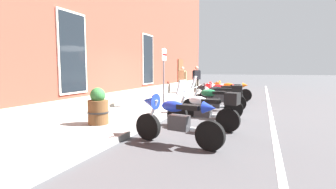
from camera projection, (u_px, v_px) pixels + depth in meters
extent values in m
plane|color=#38383A|center=(181.00, 111.00, 9.54)|extent=(140.00, 140.00, 0.00)
cube|color=slate|center=(149.00, 108.00, 10.00)|extent=(33.16, 2.66, 0.14)
cube|color=silver|center=(271.00, 117.00, 8.42)|extent=(33.16, 0.12, 0.01)
cube|color=brown|center=(45.00, 7.00, 11.38)|extent=(27.16, 7.70, 8.84)
cube|color=gray|center=(121.00, 99.00, 10.43)|extent=(27.16, 0.10, 0.70)
cube|color=silver|center=(72.00, 53.00, 7.73)|extent=(1.22, 0.06, 2.52)
cube|color=black|center=(73.00, 53.00, 7.72)|extent=(1.10, 0.03, 2.40)
cube|color=silver|center=(148.00, 59.00, 12.79)|extent=(1.22, 0.06, 2.52)
cube|color=black|center=(148.00, 59.00, 12.78)|extent=(1.10, 0.03, 2.40)
cube|color=brown|center=(180.00, 76.00, 17.94)|extent=(1.10, 0.08, 2.30)
cylinder|color=black|center=(148.00, 127.00, 5.69)|extent=(0.23, 0.62, 0.61)
cylinder|color=black|center=(210.00, 136.00, 4.92)|extent=(0.23, 0.62, 0.61)
cylinder|color=silver|center=(152.00, 115.00, 5.61)|extent=(0.13, 0.34, 0.69)
cube|color=#28282B|center=(179.00, 123.00, 5.26)|extent=(0.30, 0.47, 0.32)
ellipsoid|color=#192D9E|center=(173.00, 106.00, 5.30)|extent=(0.35, 0.56, 0.24)
cube|color=black|center=(189.00, 107.00, 5.11)|extent=(0.31, 0.51, 0.10)
cylinder|color=silver|center=(154.00, 97.00, 5.53)|extent=(0.62, 0.15, 0.04)
cylinder|color=silver|center=(194.00, 129.00, 5.22)|extent=(0.17, 0.46, 0.09)
cone|color=#192D9E|center=(150.00, 101.00, 5.61)|extent=(0.42, 0.40, 0.36)
cone|color=#192D9E|center=(209.00, 108.00, 4.87)|extent=(0.28, 0.30, 0.24)
cylinder|color=black|center=(177.00, 115.00, 7.16)|extent=(0.24, 0.63, 0.62)
cylinder|color=black|center=(228.00, 120.00, 6.38)|extent=(0.24, 0.63, 0.62)
cylinder|color=silver|center=(180.00, 106.00, 7.08)|extent=(0.13, 0.32, 0.63)
cube|color=#28282B|center=(203.00, 111.00, 6.72)|extent=(0.30, 0.47, 0.32)
ellipsoid|color=#B7BABF|center=(198.00, 101.00, 6.77)|extent=(0.35, 0.56, 0.24)
cube|color=black|center=(211.00, 101.00, 6.58)|extent=(0.31, 0.51, 0.10)
cylinder|color=silver|center=(183.00, 93.00, 7.00)|extent=(0.62, 0.15, 0.04)
cylinder|color=silver|center=(215.00, 116.00, 6.68)|extent=(0.17, 0.46, 0.09)
cube|color=#B2BCC6|center=(181.00, 87.00, 7.01)|extent=(0.38, 0.21, 0.40)
cube|color=black|center=(232.00, 99.00, 6.27)|extent=(0.41, 0.38, 0.30)
cylinder|color=black|center=(190.00, 107.00, 8.53)|extent=(0.15, 0.62, 0.61)
cylinder|color=black|center=(233.00, 109.00, 8.10)|extent=(0.15, 0.62, 0.61)
cylinder|color=silver|center=(193.00, 99.00, 8.47)|extent=(0.09, 0.34, 0.69)
cube|color=#28282B|center=(213.00, 103.00, 8.28)|extent=(0.24, 0.45, 0.32)
ellipsoid|color=#195633|center=(209.00, 93.00, 8.29)|extent=(0.29, 0.53, 0.24)
cube|color=black|center=(220.00, 93.00, 8.18)|extent=(0.25, 0.49, 0.10)
cylinder|color=silver|center=(196.00, 87.00, 8.40)|extent=(0.62, 0.07, 0.04)
cylinder|color=silver|center=(222.00, 107.00, 8.32)|extent=(0.12, 0.45, 0.09)
cube|color=#B2BCC6|center=(194.00, 82.00, 8.40)|extent=(0.37, 0.16, 0.40)
cube|color=black|center=(237.00, 90.00, 8.01)|extent=(0.38, 0.34, 0.30)
cylinder|color=black|center=(199.00, 102.00, 9.99)|extent=(0.16, 0.62, 0.62)
cylinder|color=black|center=(238.00, 103.00, 9.55)|extent=(0.16, 0.62, 0.62)
cylinder|color=silver|center=(202.00, 95.00, 9.93)|extent=(0.09, 0.33, 0.68)
cube|color=#28282B|center=(220.00, 98.00, 9.74)|extent=(0.25, 0.45, 0.32)
ellipsoid|color=black|center=(216.00, 90.00, 9.75)|extent=(0.29, 0.53, 0.24)
cube|color=black|center=(226.00, 89.00, 9.63)|extent=(0.25, 0.49, 0.10)
cylinder|color=silver|center=(204.00, 85.00, 9.87)|extent=(0.62, 0.07, 0.04)
cylinder|color=silver|center=(228.00, 101.00, 9.77)|extent=(0.12, 0.45, 0.09)
cone|color=black|center=(201.00, 87.00, 9.92)|extent=(0.38, 0.36, 0.36)
cone|color=black|center=(238.00, 89.00, 9.50)|extent=(0.26, 0.27, 0.24)
cylinder|color=black|center=(206.00, 97.00, 11.57)|extent=(0.19, 0.66, 0.65)
cylinder|color=black|center=(236.00, 98.00, 10.96)|extent=(0.19, 0.66, 0.65)
cylinder|color=silver|center=(208.00, 91.00, 11.50)|extent=(0.11, 0.32, 0.65)
cube|color=#28282B|center=(222.00, 94.00, 11.22)|extent=(0.27, 0.46, 0.32)
ellipsoid|color=red|center=(219.00, 87.00, 11.26)|extent=(0.32, 0.55, 0.24)
cube|color=black|center=(227.00, 87.00, 11.09)|extent=(0.27, 0.50, 0.10)
cylinder|color=silver|center=(210.00, 83.00, 11.43)|extent=(0.62, 0.11, 0.04)
cylinder|color=silver|center=(229.00, 97.00, 11.21)|extent=(0.14, 0.46, 0.09)
cone|color=red|center=(207.00, 85.00, 11.50)|extent=(0.40, 0.38, 0.36)
cone|color=red|center=(236.00, 87.00, 10.92)|extent=(0.27, 0.29, 0.24)
cylinder|color=black|center=(216.00, 94.00, 13.15)|extent=(0.19, 0.64, 0.63)
cylinder|color=black|center=(245.00, 95.00, 12.47)|extent=(0.19, 0.64, 0.63)
cylinder|color=silver|center=(217.00, 89.00, 13.08)|extent=(0.10, 0.32, 0.65)
cube|color=#28282B|center=(231.00, 91.00, 12.77)|extent=(0.27, 0.46, 0.32)
ellipsoid|color=orange|center=(228.00, 85.00, 12.81)|extent=(0.31, 0.54, 0.24)
cube|color=black|center=(236.00, 85.00, 12.64)|extent=(0.27, 0.50, 0.10)
cylinder|color=silver|center=(219.00, 82.00, 13.00)|extent=(0.62, 0.10, 0.04)
cylinder|color=silver|center=(237.00, 94.00, 12.75)|extent=(0.14, 0.46, 0.09)
cone|color=orange|center=(217.00, 84.00, 13.07)|extent=(0.39, 0.38, 0.36)
cone|color=orange|center=(245.00, 85.00, 12.43)|extent=(0.27, 0.28, 0.24)
cylinder|color=#2D3351|center=(181.00, 86.00, 15.73)|extent=(0.14, 0.14, 0.80)
cylinder|color=#2D3351|center=(184.00, 86.00, 15.64)|extent=(0.14, 0.14, 0.80)
cube|color=tan|center=(182.00, 75.00, 15.62)|extent=(0.28, 0.43, 0.57)
sphere|color=tan|center=(182.00, 68.00, 15.57)|extent=(0.22, 0.22, 0.22)
cylinder|color=tan|center=(179.00, 76.00, 15.75)|extent=(0.09, 0.09, 0.54)
cylinder|color=tan|center=(186.00, 76.00, 15.48)|extent=(0.09, 0.09, 0.54)
cylinder|color=#38332D|center=(198.00, 86.00, 16.07)|extent=(0.14, 0.14, 0.82)
cylinder|color=#38332D|center=(195.00, 86.00, 16.00)|extent=(0.14, 0.14, 0.82)
cube|color=black|center=(197.00, 75.00, 15.96)|extent=(0.42, 0.43, 0.58)
sphere|color=tan|center=(197.00, 68.00, 15.92)|extent=(0.22, 0.22, 0.22)
cylinder|color=black|center=(200.00, 75.00, 16.06)|extent=(0.09, 0.09, 0.55)
cylinder|color=black|center=(193.00, 75.00, 15.87)|extent=(0.09, 0.09, 0.55)
cylinder|color=#4C4C51|center=(164.00, 78.00, 9.71)|extent=(0.06, 0.06, 2.26)
cube|color=white|center=(164.00, 55.00, 9.61)|extent=(0.36, 0.03, 0.44)
cube|color=red|center=(165.00, 55.00, 9.61)|extent=(0.36, 0.01, 0.08)
cylinder|color=brown|center=(98.00, 112.00, 6.67)|extent=(0.53, 0.53, 0.64)
cylinder|color=black|center=(98.00, 112.00, 6.67)|extent=(0.56, 0.56, 0.04)
sphere|color=#28602D|center=(98.00, 95.00, 6.63)|extent=(0.40, 0.40, 0.40)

